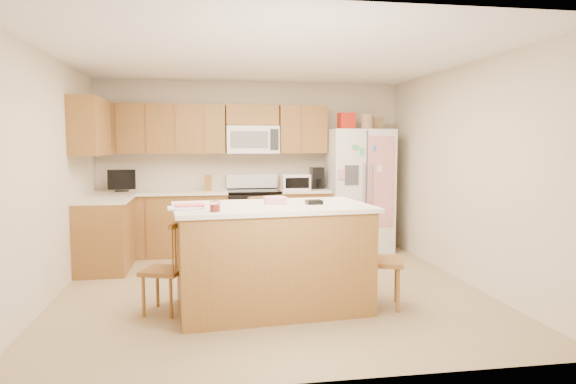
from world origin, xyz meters
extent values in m
plane|color=#94774C|center=(0.00, 0.00, 0.00)|extent=(4.50, 4.50, 0.00)
cube|color=beige|center=(0.00, 2.25, 1.25)|extent=(4.50, 0.10, 2.50)
cube|color=beige|center=(0.00, -2.25, 1.25)|extent=(4.50, 0.10, 2.50)
cube|color=beige|center=(-2.25, 0.00, 1.25)|extent=(0.10, 4.50, 2.50)
cube|color=beige|center=(2.25, 0.00, 1.25)|extent=(0.10, 4.50, 2.50)
cube|color=white|center=(0.00, 0.00, 2.50)|extent=(4.50, 4.50, 0.04)
cube|color=olive|center=(-1.31, 1.95, 0.44)|extent=(1.87, 0.60, 0.88)
cube|color=olive|center=(0.74, 1.95, 0.44)|extent=(0.72, 0.60, 0.88)
cube|color=olive|center=(-1.95, 1.17, 0.44)|extent=(0.60, 0.95, 0.88)
cube|color=#EEE5C3|center=(-1.31, 1.94, 0.90)|extent=(1.87, 0.64, 0.04)
cube|color=#EEE5C3|center=(0.74, 1.94, 0.90)|extent=(0.72, 0.64, 0.04)
cube|color=#EEE5C3|center=(-1.94, 1.17, 0.90)|extent=(0.64, 0.95, 0.04)
cube|color=olive|center=(-1.32, 2.08, 1.80)|extent=(1.85, 0.33, 0.70)
cube|color=olive|center=(0.75, 2.08, 1.80)|extent=(0.70, 0.33, 0.70)
cube|color=olive|center=(0.00, 2.08, 2.00)|extent=(0.76, 0.33, 0.29)
cube|color=olive|center=(-2.08, 1.17, 1.80)|extent=(0.33, 0.95, 0.70)
cube|color=brown|center=(-1.90, 1.92, 1.80)|extent=(0.02, 0.01, 0.66)
cube|color=brown|center=(-1.90, 1.65, 0.44)|extent=(0.02, 0.01, 0.84)
cube|color=brown|center=(-1.50, 1.92, 1.80)|extent=(0.02, 0.01, 0.66)
cube|color=brown|center=(-1.50, 1.65, 0.44)|extent=(0.02, 0.01, 0.84)
cube|color=brown|center=(-1.10, 1.92, 1.80)|extent=(0.02, 0.01, 0.66)
cube|color=brown|center=(-1.10, 1.65, 0.44)|extent=(0.02, 0.01, 0.84)
cube|color=brown|center=(-0.70, 1.92, 1.80)|extent=(0.01, 0.01, 0.66)
cube|color=brown|center=(-0.70, 1.65, 0.44)|extent=(0.01, 0.01, 0.84)
cube|color=brown|center=(0.70, 1.92, 1.80)|extent=(0.01, 0.01, 0.66)
cube|color=brown|center=(0.70, 1.65, 0.44)|extent=(0.01, 0.01, 0.84)
cube|color=white|center=(0.00, 2.06, 1.65)|extent=(0.76, 0.38, 0.40)
cube|color=slate|center=(-0.06, 1.86, 1.65)|extent=(0.54, 0.01, 0.24)
cube|color=#262626|center=(0.30, 1.86, 1.65)|extent=(0.12, 0.01, 0.30)
cube|color=olive|center=(-0.65, 1.95, 1.03)|extent=(0.10, 0.14, 0.22)
cube|color=black|center=(-1.85, 1.97, 0.93)|extent=(0.18, 0.12, 0.02)
cube|color=black|center=(-1.85, 1.97, 1.09)|extent=(0.38, 0.03, 0.28)
cube|color=#D37238|center=(0.58, 2.03, 1.01)|extent=(0.35, 0.22, 0.18)
cube|color=white|center=(0.60, 1.80, 1.04)|extent=(0.40, 0.28, 0.23)
cube|color=black|center=(0.60, 1.66, 1.04)|extent=(0.34, 0.01, 0.15)
cube|color=black|center=(0.96, 2.00, 1.08)|extent=(0.18, 0.22, 0.32)
cylinder|color=black|center=(0.96, 1.93, 1.01)|extent=(0.12, 0.12, 0.12)
cube|color=black|center=(0.00, 1.93, 0.44)|extent=(0.76, 0.64, 0.88)
cube|color=black|center=(0.00, 1.60, 0.42)|extent=(0.68, 0.01, 0.42)
cube|color=black|center=(0.00, 1.93, 0.91)|extent=(0.76, 0.64, 0.03)
cube|color=white|center=(0.00, 2.19, 1.03)|extent=(0.76, 0.10, 0.20)
cube|color=white|center=(1.57, 1.88, 0.90)|extent=(0.90, 0.75, 1.80)
cube|color=#4C4C4C|center=(1.57, 1.49, 0.90)|extent=(0.02, 0.01, 1.75)
cube|color=silver|center=(1.52, 1.47, 1.05)|extent=(0.02, 0.03, 0.55)
cube|color=silver|center=(1.62, 1.47, 1.05)|extent=(0.02, 0.03, 0.55)
cube|color=#3F3F44|center=(1.35, 1.49, 1.15)|extent=(0.20, 0.01, 0.28)
cube|color=#D84C59|center=(1.77, 1.49, 1.05)|extent=(0.42, 0.01, 1.30)
cube|color=red|center=(1.37, 1.88, 1.92)|extent=(0.22, 0.22, 0.24)
cylinder|color=#A17E56|center=(1.67, 1.82, 1.91)|extent=(0.18, 0.18, 0.22)
cube|color=olive|center=(1.85, 1.96, 1.89)|extent=(0.18, 0.20, 0.18)
cube|color=olive|center=(-0.07, -0.66, 0.49)|extent=(1.85, 1.15, 0.97)
cube|color=#EEE5C3|center=(-0.07, -0.66, 0.99)|extent=(1.94, 1.24, 0.04)
cylinder|color=red|center=(-0.62, -1.04, 1.04)|extent=(0.08, 0.08, 0.06)
cylinder|color=white|center=(-0.62, -1.04, 1.06)|extent=(0.09, 0.09, 0.09)
cube|color=#FF9AC0|center=(-0.02, -0.58, 1.05)|extent=(0.21, 0.17, 0.07)
cube|color=black|center=(0.34, -0.66, 1.03)|extent=(0.16, 0.13, 0.04)
cube|color=white|center=(-0.88, -0.82, 1.02)|extent=(0.32, 0.27, 0.02)
cube|color=#D84C4C|center=(-0.84, -0.74, 1.03)|extent=(0.28, 0.22, 0.01)
cylinder|color=white|center=(-0.40, -0.93, 1.02)|extent=(0.13, 0.06, 0.01)
cube|color=olive|center=(-1.10, -0.62, 0.40)|extent=(0.46, 0.47, 0.04)
cylinder|color=olive|center=(-1.17, -0.43, 0.19)|extent=(0.03, 0.03, 0.38)
cylinder|color=olive|center=(-1.27, -0.72, 0.19)|extent=(0.03, 0.03, 0.38)
cylinder|color=olive|center=(-0.92, -0.52, 0.19)|extent=(0.03, 0.03, 0.38)
cylinder|color=olive|center=(-1.02, -0.81, 0.19)|extent=(0.03, 0.03, 0.38)
cylinder|color=olive|center=(-0.91, -0.54, 0.63)|extent=(0.02, 0.02, 0.43)
cylinder|color=olive|center=(-0.93, -0.61, 0.63)|extent=(0.02, 0.02, 0.43)
cylinder|color=olive|center=(-0.95, -0.67, 0.63)|extent=(0.02, 0.02, 0.43)
cylinder|color=olive|center=(-0.98, -0.73, 0.63)|extent=(0.02, 0.02, 0.43)
cylinder|color=olive|center=(-1.00, -0.80, 0.63)|extent=(0.02, 0.02, 0.43)
cube|color=olive|center=(-0.95, -0.67, 0.85)|extent=(0.15, 0.35, 0.04)
cube|color=olive|center=(-0.12, 0.16, 0.48)|extent=(0.58, 0.57, 0.05)
cylinder|color=olive|center=(-0.03, 0.38, 0.23)|extent=(0.04, 0.04, 0.46)
cylinder|color=olive|center=(-0.35, 0.23, 0.23)|extent=(0.04, 0.04, 0.46)
cylinder|color=olive|center=(0.11, 0.09, 0.23)|extent=(0.04, 0.04, 0.46)
cylinder|color=olive|center=(-0.22, -0.06, 0.23)|extent=(0.04, 0.04, 0.46)
cylinder|color=olive|center=(0.10, 0.06, 0.75)|extent=(0.02, 0.02, 0.51)
cylinder|color=olive|center=(0.02, 0.03, 0.75)|extent=(0.02, 0.02, 0.51)
cylinder|color=olive|center=(-0.05, -0.01, 0.75)|extent=(0.02, 0.02, 0.51)
cylinder|color=olive|center=(-0.12, -0.04, 0.75)|extent=(0.02, 0.02, 0.51)
cylinder|color=olive|center=(-0.19, -0.07, 0.75)|extent=(0.02, 0.02, 0.51)
cube|color=olive|center=(-0.05, -0.01, 1.00)|extent=(0.40, 0.21, 0.05)
cube|color=olive|center=(1.00, -0.77, 0.45)|extent=(0.51, 0.52, 0.04)
cylinder|color=olive|center=(1.09, -0.98, 0.21)|extent=(0.04, 0.04, 0.43)
cylinder|color=olive|center=(1.20, -0.66, 0.21)|extent=(0.04, 0.04, 0.43)
cylinder|color=olive|center=(0.81, -0.88, 0.21)|extent=(0.04, 0.04, 0.43)
cylinder|color=olive|center=(0.91, -0.56, 0.21)|extent=(0.04, 0.04, 0.43)
cylinder|color=olive|center=(0.79, -0.86, 0.70)|extent=(0.02, 0.02, 0.48)
cylinder|color=olive|center=(0.82, -0.79, 0.70)|extent=(0.02, 0.02, 0.48)
cylinder|color=olive|center=(0.84, -0.72, 0.70)|extent=(0.02, 0.02, 0.48)
cylinder|color=olive|center=(0.86, -0.65, 0.70)|extent=(0.02, 0.02, 0.48)
cylinder|color=olive|center=(0.89, -0.58, 0.70)|extent=(0.02, 0.02, 0.48)
cube|color=olive|center=(0.84, -0.72, 0.94)|extent=(0.17, 0.39, 0.05)
camera|label=1|loc=(-0.70, -5.48, 1.60)|focal=32.00mm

